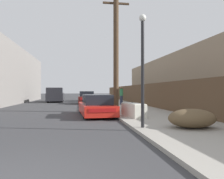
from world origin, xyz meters
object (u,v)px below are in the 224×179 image
car_parked_mid (87,98)px  brush_pile (192,118)px  car_parked_far (86,97)px  street_lamp (143,61)px  pickup_truck (56,95)px  discarded_fridge (133,110)px  pedestrian (121,95)px  utility_pole (116,50)px  parked_sports_car_red (96,106)px

car_parked_mid → brush_pile: bearing=-77.6°
car_parked_far → street_lamp: 23.53m
pickup_truck → brush_pile: pickup_truck is taller
car_parked_far → brush_pile: car_parked_far is taller
car_parked_mid → pickup_truck: 5.73m
discarded_fridge → pedestrian: size_ratio=1.06×
utility_pole → pickup_truck: bearing=111.0°
parked_sports_car_red → car_parked_far: (0.04, 18.41, 0.07)m
parked_sports_car_red → car_parked_far: car_parked_far is taller
pickup_truck → utility_pole: utility_pole is taller
parked_sports_car_red → pedestrian: (3.08, 8.12, 0.48)m
parked_sports_car_red → street_lamp: street_lamp is taller
pickup_truck → discarded_fridge: bearing=105.9°
discarded_fridge → parked_sports_car_red: (-1.78, 1.79, 0.09)m
pickup_truck → street_lamp: 21.87m
utility_pole → street_lamp: 7.07m
parked_sports_car_red → brush_pile: size_ratio=2.70×
parked_sports_car_red → street_lamp: 5.55m
discarded_fridge → car_parked_mid: 13.83m
car_parked_mid → utility_pole: 10.80m
pickup_truck → brush_pile: (7.05, -21.49, -0.45)m
discarded_fridge → utility_pole: utility_pole is taller
car_parked_far → pedestrian: (3.04, -10.29, 0.41)m
utility_pole → pedestrian: (1.59, 6.27, -3.20)m
parked_sports_car_red → pickup_truck: bearing=100.4°
car_parked_far → street_lamp: size_ratio=1.13×
car_parked_mid → utility_pole: bearing=-78.9°
parked_sports_car_red → utility_pole: utility_pole is taller
parked_sports_car_red → brush_pile: parked_sports_car_red is taller
street_lamp → pedestrian: size_ratio=2.33×
utility_pole → parked_sports_car_red: bearing=-128.7°
car_parked_mid → pedestrian: pedestrian is taller
discarded_fridge → car_parked_far: (-1.74, 20.20, 0.16)m
parked_sports_car_red → street_lamp: (1.31, -5.01, 2.00)m
utility_pole → brush_pile: (1.57, -7.20, -3.78)m
car_parked_mid → utility_pole: utility_pole is taller
car_parked_mid → pedestrian: size_ratio=2.60×
car_parked_mid → utility_pole: (1.63, -10.05, 3.59)m
car_parked_mid → street_lamp: street_lamp is taller
street_lamp → parked_sports_car_red: bearing=104.7°
brush_pile → utility_pole: bearing=102.3°
brush_pile → discarded_fridge: bearing=109.7°
utility_pole → discarded_fridge: bearing=-85.4°
discarded_fridge → brush_pile: size_ratio=1.08×
discarded_fridge → parked_sports_car_red: 2.52m
discarded_fridge → utility_pole: (-0.29, 3.64, 3.78)m
car_parked_far → brush_pile: 23.95m
pickup_truck → brush_pile: bearing=106.2°
car_parked_far → street_lamp: (1.27, -23.42, 1.93)m
discarded_fridge → utility_pole: 5.25m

